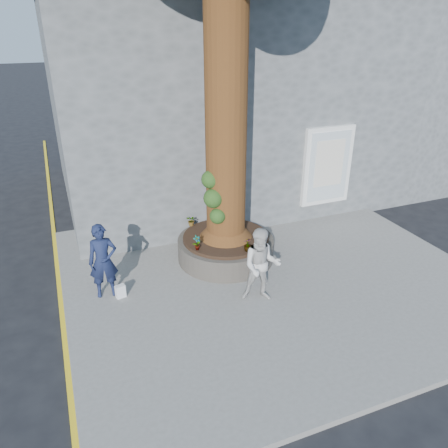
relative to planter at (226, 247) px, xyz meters
name	(u,v)px	position (x,y,z in m)	size (l,w,h in m)	color
ground	(226,317)	(-0.80, -2.00, -0.41)	(120.00, 120.00, 0.00)	black
pavement	(270,275)	(0.70, -1.00, -0.35)	(9.00, 8.00, 0.12)	slate
yellow_line	(63,323)	(-3.85, -1.00, -0.41)	(0.10, 30.00, 0.01)	yellow
stone_shop	(215,94)	(1.70, 5.20, 2.75)	(10.30, 8.30, 6.30)	#55595B
neighbour_shop	(406,86)	(9.70, 5.20, 2.59)	(6.00, 8.00, 6.00)	#55595B
planter	(226,247)	(0.00, 0.00, 0.00)	(2.30, 2.30, 0.60)	black
man	(103,261)	(-2.91, -0.50, 0.51)	(0.59, 0.39, 1.61)	#161E3D
woman	(261,265)	(0.03, -1.84, 0.51)	(0.78, 0.60, 1.60)	beige
shopping_bag	(120,291)	(-2.66, -0.71, -0.15)	(0.20, 0.12, 0.28)	white
plant_a	(197,243)	(-0.85, -0.40, 0.49)	(0.19, 0.13, 0.36)	gray
plant_b	(241,211)	(0.76, 0.85, 0.50)	(0.21, 0.20, 0.38)	gray
plant_c	(247,245)	(0.17, -0.85, 0.46)	(0.17, 0.17, 0.30)	gray
plant_d	(192,221)	(-0.58, 0.85, 0.44)	(0.24, 0.22, 0.27)	gray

